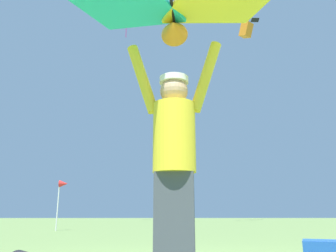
% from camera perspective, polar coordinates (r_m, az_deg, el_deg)
% --- Properties ---
extents(kite_flyer_person, '(0.81, 0.38, 1.92)m').
position_cam_1_polar(kite_flyer_person, '(2.67, 1.07, -5.36)').
color(kite_flyer_person, '#424751').
rests_on(kite_flyer_person, ground).
extents(held_stunt_kite, '(2.01, 1.16, 0.42)m').
position_cam_1_polar(held_stunt_kite, '(3.08, 0.82, 19.33)').
color(held_stunt_kite, black).
extents(distant_kite_orange_low_left, '(1.43, 1.48, 1.55)m').
position_cam_1_polar(distant_kite_orange_low_left, '(34.15, 13.02, 15.50)').
color(distant_kite_orange_low_left, orange).
extents(distant_kite_magenta_high_left, '(1.66, 1.67, 2.97)m').
position_cam_1_polar(distant_kite_magenta_high_left, '(35.57, -6.98, 17.94)').
color(distant_kite_magenta_high_left, '#DB2393').
extents(distant_kite_black_mid_right, '(1.12, 1.12, 0.14)m').
position_cam_1_polar(distant_kite_black_mid_right, '(38.39, 14.46, 16.96)').
color(distant_kite_black_mid_right, black).
extents(marker_flag, '(0.30, 0.24, 1.66)m').
position_cam_1_polar(marker_flag, '(12.23, -17.30, -9.74)').
color(marker_flag, silver).
rests_on(marker_flag, ground).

